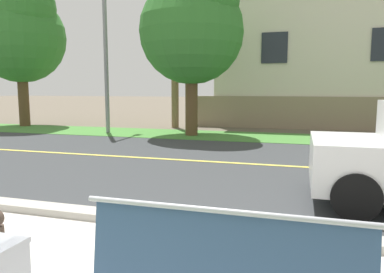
# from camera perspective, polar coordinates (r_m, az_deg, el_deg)

# --- Properties ---
(ground_plane) EXTENTS (140.00, 140.00, 0.00)m
(ground_plane) POSITION_cam_1_polar(r_m,az_deg,el_deg) (10.10, 6.22, -2.43)
(ground_plane) COLOR #665B4C
(curb_edge) EXTENTS (44.00, 0.30, 0.11)m
(curb_edge) POSITION_cam_1_polar(r_m,az_deg,el_deg) (4.80, -6.31, -12.90)
(curb_edge) COLOR #ADA89E
(curb_edge) RESTS_ON ground_plane
(street_asphalt) EXTENTS (52.00, 8.00, 0.01)m
(street_asphalt) POSITION_cam_1_polar(r_m,az_deg,el_deg) (8.65, 4.43, -4.04)
(street_asphalt) COLOR #383A3D
(street_asphalt) RESTS_ON ground_plane
(road_centre_line) EXTENTS (48.00, 0.14, 0.01)m
(road_centre_line) POSITION_cam_1_polar(r_m,az_deg,el_deg) (8.65, 4.43, -4.01)
(road_centre_line) COLOR #E0CC4C
(road_centre_line) RESTS_ON ground_plane
(far_verge_grass) EXTENTS (48.00, 2.80, 0.02)m
(far_verge_grass) POSITION_cam_1_polar(r_m,az_deg,el_deg) (13.40, 8.82, -0.01)
(far_verge_grass) COLOR #478438
(far_verge_grass) RESTS_ON ground_plane
(streetlamp) EXTENTS (0.24, 2.10, 7.25)m
(streetlamp) POSITION_cam_1_polar(r_m,az_deg,el_deg) (15.05, -13.01, 16.46)
(streetlamp) COLOR gray
(streetlamp) RESTS_ON ground_plane
(shade_tree_far_left) EXTENTS (4.01, 4.01, 6.62)m
(shade_tree_far_left) POSITION_cam_1_polar(r_m,az_deg,el_deg) (18.70, -25.11, 14.66)
(shade_tree_far_left) COLOR brown
(shade_tree_far_left) RESTS_ON ground_plane
(shade_tree_left) EXTENTS (3.77, 3.77, 6.22)m
(shade_tree_left) POSITION_cam_1_polar(r_m,az_deg,el_deg) (13.62, 0.33, 17.20)
(shade_tree_left) COLOR brown
(shade_tree_left) RESTS_ON ground_plane
(garden_wall) EXTENTS (13.00, 0.36, 1.40)m
(garden_wall) POSITION_cam_1_polar(r_m,az_deg,el_deg) (16.51, 22.99, 3.28)
(garden_wall) COLOR gray
(garden_wall) RESTS_ON ground_plane
(house_across_street) EXTENTS (10.39, 6.91, 6.91)m
(house_across_street) POSITION_cam_1_polar(r_m,az_deg,el_deg) (19.68, 19.82, 12.17)
(house_across_street) COLOR beige
(house_across_street) RESTS_ON ground_plane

